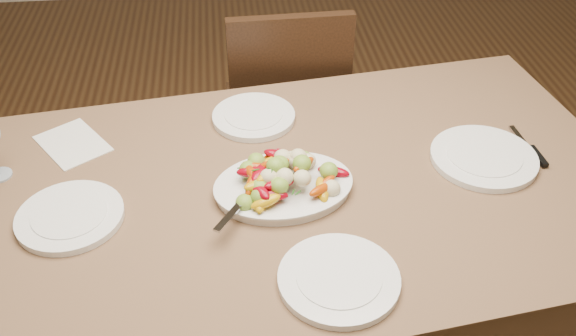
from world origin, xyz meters
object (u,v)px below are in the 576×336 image
Objects in this scene: chair_far at (284,109)px; plate_right at (484,158)px; plate_far at (254,117)px; serving_platter at (284,188)px; plate_left at (70,217)px; plate_near at (339,279)px; dining_table at (288,284)px.

plate_right is (0.48, -0.75, 0.29)m from chair_far.
chair_far is 0.58m from plate_far.
plate_left is (-0.53, -0.05, -0.00)m from serving_platter.
plate_right is 0.62m from plate_near.
serving_platter is (-0.01, -0.02, 0.39)m from dining_table.
serving_platter is 0.33m from plate_near.
plate_far is at bearing 101.87° from dining_table.
serving_platter is 0.57m from plate_right.
serving_platter is at bearing 82.51° from chair_far.
chair_far is at bearing 74.00° from plate_far.
plate_left and plate_far have the same top height.
plate_right is 1.17× the size of plate_far.
dining_table is at bearing 7.14° from plate_left.
dining_table is 0.82m from chair_far.
plate_left is 1.10m from plate_right.
plate_right is (1.09, 0.12, 0.00)m from plate_left.
plate_far is (-0.14, -0.48, 0.29)m from chair_far.
chair_far is at bearing 122.41° from plate_right.
dining_table is 0.67m from plate_left.
dining_table is 0.39m from serving_platter.
chair_far reaches higher than plate_far.
plate_far is at bearing 102.23° from plate_near.
plate_right reaches higher than dining_table.
chair_far is 1.18m from plate_near.
dining_table is at bearing -174.29° from plate_right.
plate_left and plate_right have the same top height.
plate_left is (-0.55, -0.07, 0.39)m from dining_table.
plate_near is (0.14, -0.67, 0.00)m from plate_far.
plate_left is (-0.62, -0.87, 0.29)m from chair_far.
plate_right is (0.56, 0.07, -0.00)m from serving_platter.
serving_platter is 0.53m from plate_left.
dining_table is 0.52m from plate_near.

